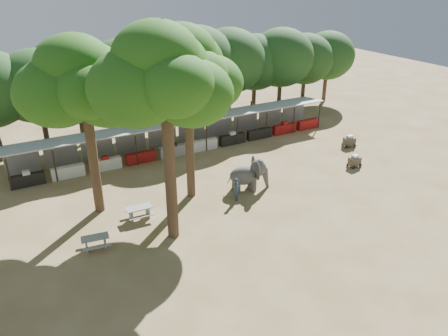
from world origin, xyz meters
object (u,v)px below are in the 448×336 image
yard_tree_center (161,78)px  cart_front (355,161)px  yard_tree_back (184,70)px  handler (237,189)px  cart_back (349,141)px  picnic_table_far (139,211)px  yard_tree_left (80,84)px  picnic_table_near (95,241)px  elephant (249,175)px

yard_tree_center → cart_front: (16.25, 1.91, -8.72)m
yard_tree_center → yard_tree_back: (3.00, 4.00, -0.67)m
yard_tree_back → cart_front: (13.26, -2.09, -8.05)m
cart_front → yard_tree_center: bearing=-174.2°
handler → cart_back: handler is taller
picnic_table_far → cart_front: cart_front is taller
yard_tree_back → yard_tree_left: bearing=170.5°
yard_tree_center → cart_front: 18.54m
yard_tree_center → yard_tree_left: bearing=121.0°
yard_tree_center → cart_front: yard_tree_center is taller
yard_tree_left → picnic_table_near: bearing=-104.8°
picnic_table_near → cart_front: (20.39, 1.21, 0.01)m
yard_tree_center → elephant: size_ratio=4.03×
yard_tree_back → cart_back: bearing=4.6°
yard_tree_back → elephant: yard_tree_back is taller
yard_tree_back → handler: size_ratio=7.08×
cart_front → yard_tree_back: bearing=170.2°
picnic_table_near → cart_front: bearing=10.7°
yard_tree_back → picnic_table_near: bearing=-155.2°
yard_tree_left → picnic_table_far: bearing=-50.0°
cart_back → yard_tree_center: bearing=-150.7°
yard_tree_center → yard_tree_back: bearing=53.1°
picnic_table_near → picnic_table_far: 3.68m
yard_tree_back → picnic_table_far: yard_tree_back is taller
handler → cart_back: (13.39, 3.52, -0.29)m
picnic_table_far → cart_front: 17.24m
cart_front → picnic_table_far: bearing=176.9°
picnic_table_near → cart_back: cart_back is taller
yard_tree_center → cart_front: bearing=6.7°
yard_tree_left → handler: (8.50, -3.25, -7.40)m
yard_tree_center → cart_front: size_ratio=11.69×
yard_tree_center → yard_tree_back: size_ratio=1.06×
yard_tree_back → cart_front: 15.65m
yard_tree_left → picnic_table_far: 8.31m
picnic_table_far → yard_tree_back: bearing=21.7°
elephant → cart_front: size_ratio=2.90×
cart_front → cart_back: (2.64, 3.36, 0.02)m
elephant → picnic_table_far: 8.06m
handler → cart_front: bearing=-57.1°
elephant → yard_tree_back: bearing=-179.9°
yard_tree_center → elephant: 11.08m
yard_tree_back → handler: yard_tree_back is taller
picnic_table_near → cart_front: cart_front is taller
yard_tree_left → yard_tree_back: size_ratio=0.97×
elephant → handler: size_ratio=1.86×
yard_tree_center → elephant: yard_tree_center is taller
yard_tree_left → yard_tree_center: bearing=-59.0°
yard_tree_center → yard_tree_back: yard_tree_center is taller
yard_tree_left → cart_back: 23.20m
yard_tree_left → cart_front: yard_tree_left is taller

